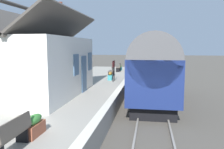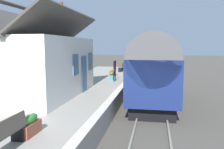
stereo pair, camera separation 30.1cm
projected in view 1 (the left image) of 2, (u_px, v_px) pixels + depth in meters
The scene contains 18 objects.
ground_plane at pixel (137, 107), 13.79m from camera, with size 160.00×160.00×0.00m, color #4C473F.
platform at pixel (77, 97), 14.34m from camera, with size 32.00×5.45×0.96m, color gray.
platform_edge_coping at pixel (118, 91), 13.86m from camera, with size 32.00×0.36×0.02m, color beige.
rail_near at pixel (165, 107), 13.52m from camera, with size 52.00×0.08×0.14m, color gray.
rail_far at pixel (140, 106), 13.75m from camera, with size 52.00×0.08×0.14m, color gray.
train at pixel (153, 68), 14.95m from camera, with size 9.13×2.73×4.32m.
station_building at pixel (46, 64), 12.45m from camera, with size 7.39×3.70×5.37m.
bench_by_lamp at pixel (119, 67), 24.35m from camera, with size 1.41×0.48×0.88m.
bench_platform_end at pixel (112, 71), 20.58m from camera, with size 1.41×0.48×0.88m.
bench_mid_platform at pixel (12, 134), 5.85m from camera, with size 1.41×0.46×0.88m.
planter_edge_far at pixel (127, 68), 24.99m from camera, with size 0.42×0.42×0.71m.
planter_bench_left at pixel (110, 76), 18.33m from camera, with size 0.71×0.32×0.65m.
planter_by_door at pixel (82, 72), 21.63m from camera, with size 0.89×0.32×0.61m.
planter_under_sign at pixel (34, 126), 6.91m from camera, with size 0.88×0.32×0.64m.
planter_edge_near at pixel (120, 68), 25.73m from camera, with size 0.75×0.32×0.56m.
station_sign_board at pixel (114, 66), 17.48m from camera, with size 0.96×0.06×1.57m.
tree_distant at pixel (45, 27), 24.65m from camera, with size 4.28×4.67×7.60m.
tree_behind_building at pixel (27, 34), 28.62m from camera, with size 4.01×4.36×7.30m.
Camera 1 is at (-13.51, -0.71, 3.64)m, focal length 37.16 mm.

